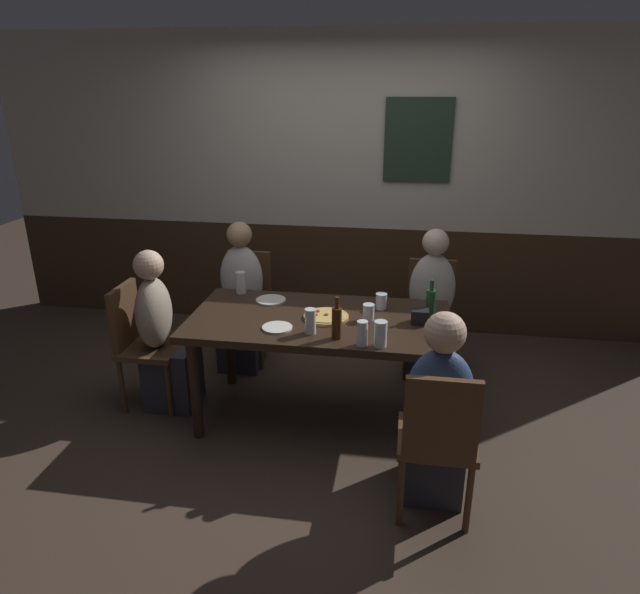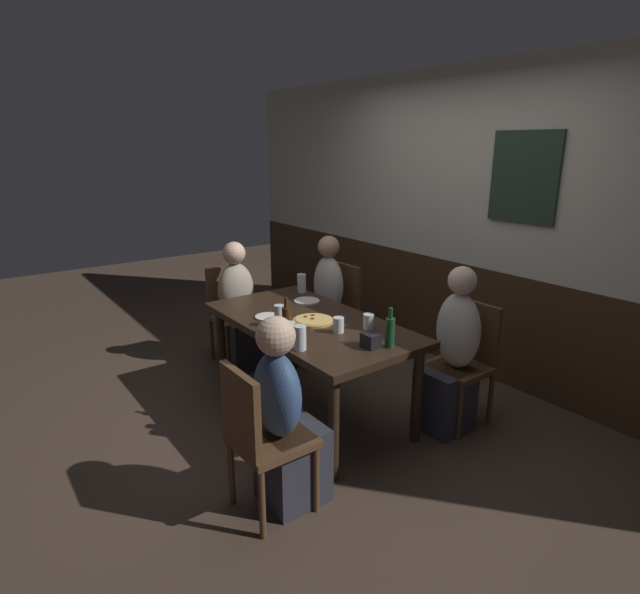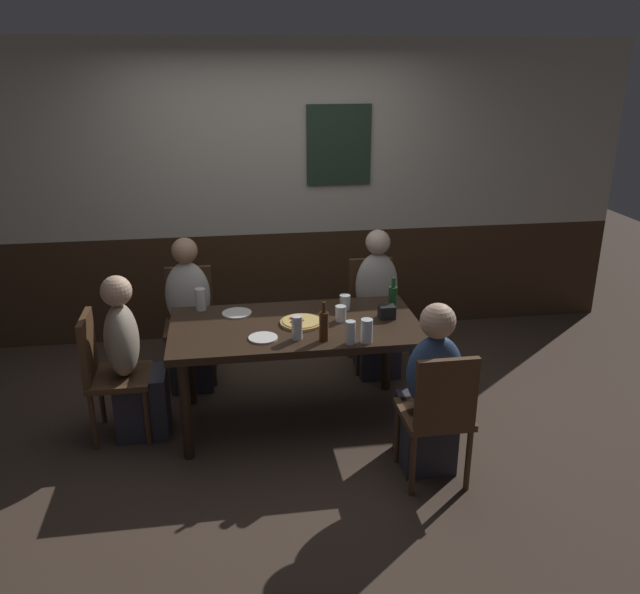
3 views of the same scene
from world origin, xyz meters
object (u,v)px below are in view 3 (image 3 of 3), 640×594
Objects in this scene: chair_right_near at (439,411)px; plate_white_small at (263,338)px; beer_bottle_green at (393,299)px; condiment_caddy at (387,312)px; highball_clear at (367,333)px; person_right_near at (430,400)px; pizza at (302,322)px; beer_glass_half at (345,303)px; chair_left_far at (190,317)px; pint_glass_pale at (350,334)px; person_head_west at (132,369)px; plate_white_large at (237,313)px; chair_right_far at (372,306)px; chair_head_west at (107,369)px; person_left_far at (190,324)px; tumbler_short at (297,329)px; beer_glass_tall at (341,314)px; person_right_far at (377,313)px; pint_glass_amber at (201,300)px; beer_bottle_brown at (324,325)px.

chair_right_near reaches higher than plate_white_small.
beer_bottle_green is 0.13m from condiment_caddy.
person_right_near is at bearing -44.81° from highball_clear.
beer_glass_half is (0.34, 0.23, 0.03)m from pizza.
pint_glass_pale is (1.05, -1.22, 0.31)m from chair_left_far.
plate_white_small is (-0.28, -0.21, -0.01)m from pizza.
person_head_west is (-1.84, 0.69, 0.00)m from person_right_near.
plate_white_large is at bearing 149.96° from pizza.
beer_bottle_green reaches higher than chair_right_far.
beer_glass_half reaches higher than plate_white_small.
highball_clear is at bearing -12.27° from chair_head_west.
chair_right_near reaches higher than pizza.
person_left_far is 10.67× the size of condiment_caddy.
tumbler_short is at bearing -53.20° from plate_white_large.
person_head_west is at bearing 179.86° from pizza.
chair_right_near is at bearing -23.11° from chair_head_west.
pizza is at bearing 129.37° from chair_right_near.
plate_white_large is at bearing 140.27° from person_right_near.
chair_head_west is at bearing -172.30° from beer_glass_half.
pizza is (-0.70, 0.69, 0.27)m from person_right_near.
pizza is at bearing 135.42° from person_right_near.
chair_right_near is 1.00× the size of chair_head_west.
pizza is 0.60m from condiment_caddy.
chair_right_near is at bearing -87.89° from beer_bottle_green.
person_left_far reaches higher than beer_glass_half.
person_left_far is 11.08× the size of beer_glass_tall.
person_right_far is 1.45m from pint_glass_amber.
person_left_far reaches higher than condiment_caddy.
person_head_west is 4.36× the size of beer_bottle_brown.
pint_glass_amber is 1.02m from beer_bottle_brown.
person_left_far reaches higher than pint_glass_pale.
beer_bottle_brown is 2.38× the size of condiment_caddy.
person_left_far is at bearing 158.19° from beer_bottle_green.
chair_left_far is at bearing 102.54° from pint_glass_amber.
pint_glass_amber is (0.46, 0.37, 0.33)m from person_head_west.
beer_glass_half is (-0.36, 1.08, 0.29)m from chair_right_near.
person_right_near is at bearing -19.05° from chair_head_west.
beer_bottle_green reaches higher than beer_glass_tall.
person_right_far is 1.20m from beer_bottle_brown.
beer_glass_tall is at bearing 116.14° from chair_right_near.
person_right_near is 0.80m from beer_bottle_brown.
condiment_caddy is (0.23, 0.38, -0.02)m from highball_clear.
chair_right_far is at bearing 62.70° from beer_bottle_brown.
person_right_near reaches higher than plate_white_large.
condiment_caddy is at bearing -31.26° from chair_left_far.
person_left_far reaches higher than plate_white_large.
pizza is at bearing -170.08° from beer_bottle_green.
pizza is 2.75× the size of beer_glass_tall.
tumbler_short is at bearing -103.72° from pizza.
condiment_caddy is (-0.10, 0.71, 0.31)m from person_right_near.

